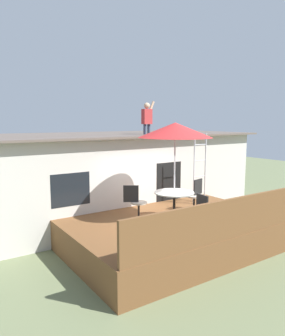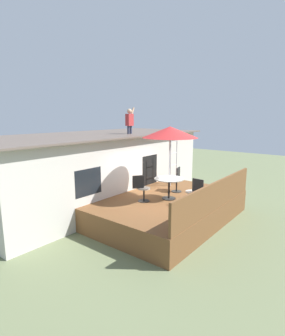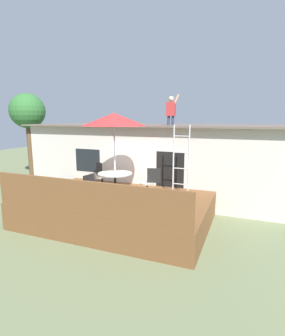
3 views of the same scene
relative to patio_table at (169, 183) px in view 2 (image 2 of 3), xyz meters
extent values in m
plane|color=#66704C|center=(0.04, 0.16, -1.39)|extent=(40.00, 40.00, 0.00)
cube|color=beige|center=(0.04, 3.76, 0.05)|extent=(10.00, 4.00, 2.87)
cube|color=#66564C|center=(0.04, 3.76, 1.52)|extent=(10.50, 4.50, 0.06)
cube|color=black|center=(-2.14, 1.77, 0.16)|extent=(1.10, 0.03, 0.90)
cube|color=black|center=(1.22, 1.77, -0.34)|extent=(1.00, 0.03, 2.00)
cube|color=brown|center=(0.04, 0.16, -0.99)|extent=(5.55, 3.92, 0.80)
cube|color=brown|center=(0.04, -1.75, -0.14)|extent=(5.45, 0.08, 0.90)
cylinder|color=black|center=(0.00, 0.00, -0.57)|extent=(0.48, 0.48, 0.03)
cylinder|color=black|center=(0.00, 0.00, -0.22)|extent=(0.07, 0.07, 0.71)
cylinder|color=#999E93|center=(0.00, 0.00, 0.14)|extent=(1.04, 1.04, 0.03)
cylinder|color=silver|center=(0.00, 0.00, 0.61)|extent=(0.04, 0.04, 2.40)
cone|color=red|center=(0.00, 0.00, 1.76)|extent=(1.90, 1.90, 0.38)
cylinder|color=silver|center=(1.56, 0.94, 0.51)|extent=(0.04, 0.04, 2.20)
cylinder|color=silver|center=(2.04, 0.94, 0.51)|extent=(0.04, 0.04, 2.20)
cylinder|color=silver|center=(1.80, 0.94, -0.24)|extent=(0.48, 0.03, 0.03)
cylinder|color=silver|center=(1.80, 0.94, 0.26)|extent=(0.48, 0.03, 0.03)
cylinder|color=silver|center=(1.80, 0.94, 0.76)|extent=(0.48, 0.03, 0.03)
cylinder|color=silver|center=(1.80, 0.94, 1.26)|extent=(0.48, 0.03, 0.03)
cylinder|color=#33384C|center=(0.88, 2.65, 1.72)|extent=(0.10, 0.10, 0.34)
cylinder|color=#33384C|center=(1.04, 2.65, 1.72)|extent=(0.10, 0.10, 0.34)
cube|color=#B73333|center=(0.96, 2.65, 2.14)|extent=(0.32, 0.20, 0.50)
sphere|color=tan|center=(0.96, 2.65, 2.50)|extent=(0.20, 0.20, 0.20)
cylinder|color=tan|center=(1.14, 2.65, 2.44)|extent=(0.26, 0.08, 0.44)
cylinder|color=black|center=(-0.77, 0.52, -0.58)|extent=(0.40, 0.40, 0.02)
cylinder|color=black|center=(-0.77, 0.52, -0.36)|extent=(0.06, 0.06, 0.44)
cylinder|color=#A59E8C|center=(-0.77, 0.52, -0.13)|extent=(0.44, 0.44, 0.04)
cube|color=black|center=(-0.94, 0.63, 0.11)|extent=(0.35, 0.26, 0.44)
cylinder|color=black|center=(0.95, 0.26, -0.58)|extent=(0.40, 0.40, 0.02)
cylinder|color=black|center=(0.95, 0.26, -0.36)|extent=(0.06, 0.06, 0.44)
cylinder|color=#A59E8C|center=(0.95, 0.26, -0.13)|extent=(0.44, 0.44, 0.04)
cube|color=black|center=(1.14, 0.31, 0.11)|extent=(0.40, 0.14, 0.44)
cylinder|color=black|center=(-0.13, -0.99, -0.58)|extent=(0.40, 0.40, 0.02)
cylinder|color=black|center=(-0.13, -0.99, -0.36)|extent=(0.06, 0.06, 0.44)
cylinder|color=#A59E8C|center=(-0.13, -0.99, -0.13)|extent=(0.44, 0.44, 0.04)
cube|color=black|center=(-0.16, -1.18, 0.11)|extent=(0.09, 0.40, 0.44)
camera|label=1|loc=(-5.30, -6.40, 1.99)|focal=34.73mm
camera|label=2|loc=(-7.76, -4.95, 2.31)|focal=28.76mm
camera|label=3|loc=(3.70, -6.94, 1.78)|focal=28.17mm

